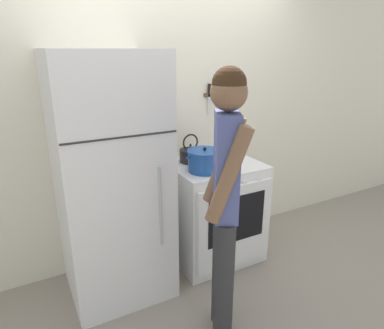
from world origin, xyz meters
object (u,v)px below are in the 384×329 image
refrigerator (111,180)px  utensil_jar (224,149)px  tea_kettle (191,153)px  person (225,196)px  dutch_oven_pot (205,161)px  stove_range (215,210)px

refrigerator → utensil_jar: 1.11m
tea_kettle → person: 0.98m
dutch_oven_pot → tea_kettle: 0.27m
tea_kettle → person: (-0.26, -0.95, 0.03)m
stove_range → person: (-0.42, -0.79, 0.54)m
refrigerator → person: (0.49, -0.79, 0.08)m
stove_range → utensil_jar: 0.57m
tea_kettle → refrigerator: bearing=-167.9°
stove_range → tea_kettle: size_ratio=3.63×
refrigerator → tea_kettle: (0.75, 0.16, 0.06)m
utensil_jar → person: person is taller
dutch_oven_pot → person: 0.72m
stove_range → dutch_oven_pot: 0.57m
stove_range → utensil_jar: bearing=41.1°
refrigerator → stove_range: bearing=0.0°
utensil_jar → dutch_oven_pot: bearing=-143.1°
refrigerator → tea_kettle: bearing=12.1°
utensil_jar → person: size_ratio=0.15×
stove_range → person: size_ratio=0.51×
dutch_oven_pot → utensil_jar: utensil_jar is taller
stove_range → person: bearing=-118.2°
dutch_oven_pot → utensil_jar: 0.46m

